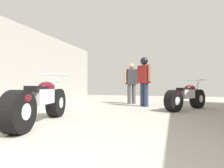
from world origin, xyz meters
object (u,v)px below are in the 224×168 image
Objects in this scene: motorcycle_maroon_cruiser at (41,102)px; mechanic_with_helmet at (144,77)px; motorcycle_black_naked at (186,97)px; mechanic_in_blue at (132,81)px.

motorcycle_maroon_cruiser is 1.19× the size of mechanic_with_helmet.
mechanic_in_blue is (-1.91, 1.25, 0.54)m from motorcycle_black_naked.
motorcycle_maroon_cruiser is 3.72m from mechanic_with_helmet.
mechanic_with_helmet is at bearing 159.97° from motorcycle_black_naked.
mechanic_with_helmet is (0.63, -0.78, 0.10)m from mechanic_in_blue.
mechanic_with_helmet reaches higher than motorcycle_black_naked.
mechanic_in_blue is at bearing 146.87° from motorcycle_black_naked.
motorcycle_black_naked is (2.59, 2.96, -0.02)m from motorcycle_maroon_cruiser.
motorcycle_black_naked is at bearing 48.76° from motorcycle_maroon_cruiser.
mechanic_in_blue is 0.95× the size of mechanic_with_helmet.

